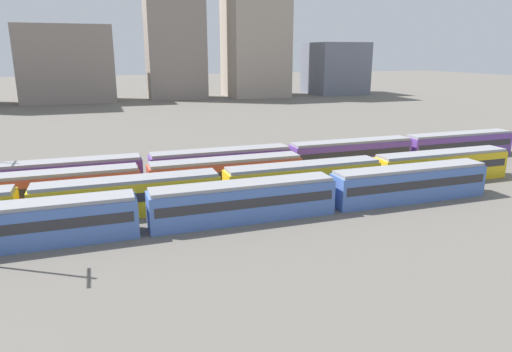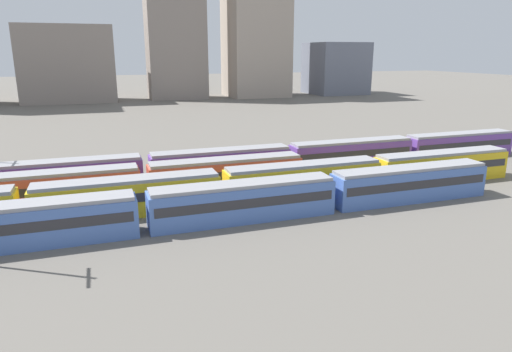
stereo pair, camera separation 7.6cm
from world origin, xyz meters
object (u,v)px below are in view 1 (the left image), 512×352
train_track_3 (221,163)px  train_track_2 (51,189)px  train_track_0 (142,212)px  train_track_1 (222,187)px

train_track_3 → train_track_2: bearing=-165.2°
train_track_0 → train_track_3: bearing=53.8°
train_track_1 → train_track_2: (-16.92, 5.20, -0.00)m
train_track_0 → train_track_3: size_ratio=0.80×
train_track_0 → train_track_2: bearing=128.4°
train_track_0 → train_track_2: (-8.24, 10.40, -0.00)m
train_track_1 → train_track_3: (2.75, 10.40, 0.00)m
train_track_2 → train_track_3: bearing=14.8°
train_track_1 → train_track_0: bearing=-149.1°
train_track_3 → train_track_1: bearing=-104.8°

